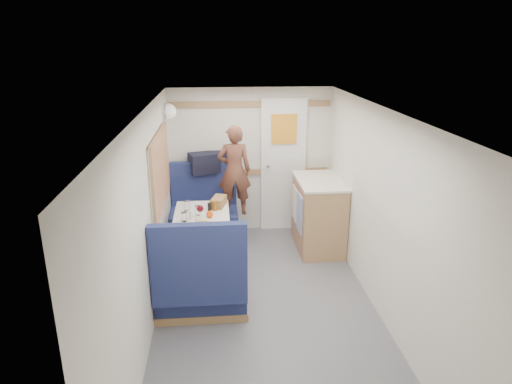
{
  "coord_description": "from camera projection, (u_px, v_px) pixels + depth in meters",
  "views": [
    {
      "loc": [
        -0.46,
        -3.82,
        2.6
      ],
      "look_at": [
        -0.04,
        0.9,
        1.0
      ],
      "focal_mm": 32.0,
      "sensor_mm": 36.0,
      "label": 1
    }
  ],
  "objects": [
    {
      "name": "wall_right",
      "position": [
        386.0,
        219.0,
        4.25
      ],
      "size": [
        0.02,
        4.5,
        2.0
      ],
      "primitive_type": "cube",
      "color": "silver",
      "rests_on": "floor"
    },
    {
      "name": "cheese_block",
      "position": [
        203.0,
        221.0,
        4.86
      ],
      "size": [
        0.12,
        0.09,
        0.04
      ],
      "primitive_type": "cube",
      "rotation": [
        0.0,
        0.0,
        -0.27
      ],
      "color": "#EDE288",
      "rests_on": "tray"
    },
    {
      "name": "wine_glass",
      "position": [
        200.0,
        209.0,
        4.95
      ],
      "size": [
        0.08,
        0.08,
        0.17
      ],
      "color": "white",
      "rests_on": "dinette_table"
    },
    {
      "name": "oak_trim_low",
      "position": [
        251.0,
        172.0,
        6.31
      ],
      "size": [
        2.15,
        0.02,
        0.08
      ],
      "primitive_type": "cube",
      "color": "#986344",
      "rests_on": "wall_back"
    },
    {
      "name": "tumbler_mid",
      "position": [
        187.0,
        206.0,
        5.23
      ],
      "size": [
        0.07,
        0.07,
        0.12
      ],
      "primitive_type": "cylinder",
      "color": "white",
      "rests_on": "dinette_table"
    },
    {
      "name": "pepper_grinder",
      "position": [
        209.0,
        207.0,
        5.22
      ],
      "size": [
        0.04,
        0.04,
        0.1
      ],
      "primitive_type": "cylinder",
      "color": "black",
      "rests_on": "dinette_table"
    },
    {
      "name": "tumbler_left",
      "position": [
        184.0,
        217.0,
        4.93
      ],
      "size": [
        0.06,
        0.06,
        0.1
      ],
      "primitive_type": "cylinder",
      "color": "silver",
      "rests_on": "dinette_table"
    },
    {
      "name": "oak_trim_high",
      "position": [
        250.0,
        104.0,
        6.01
      ],
      "size": [
        2.15,
        0.02,
        0.08
      ],
      "primitive_type": "cube",
      "color": "#986344",
      "rests_on": "wall_back"
    },
    {
      "name": "orange_fruit",
      "position": [
        210.0,
        214.0,
        4.99
      ],
      "size": [
        0.08,
        0.08,
        0.08
      ],
      "primitive_type": "sphere",
      "color": "#D76609",
      "rests_on": "tray"
    },
    {
      "name": "bread_loaf",
      "position": [
        219.0,
        202.0,
        5.38
      ],
      "size": [
        0.2,
        0.29,
        0.11
      ],
      "primitive_type": "cube",
      "rotation": [
        0.0,
        0.0,
        -0.26
      ],
      "color": "brown",
      "rests_on": "dinette_table"
    },
    {
      "name": "galley_counter",
      "position": [
        318.0,
        214.0,
        5.86
      ],
      "size": [
        0.57,
        0.92,
        0.92
      ],
      "color": "#986344",
      "rests_on": "floor"
    },
    {
      "name": "tray",
      "position": [
        208.0,
        222.0,
        4.91
      ],
      "size": [
        0.3,
        0.37,
        0.02
      ],
      "primitive_type": "cube",
      "rotation": [
        0.0,
        0.0,
        0.14
      ],
      "color": "white",
      "rests_on": "dinette_table"
    },
    {
      "name": "bench_far",
      "position": [
        204.0,
        220.0,
        6.09
      ],
      "size": [
        0.9,
        0.59,
        1.05
      ],
      "color": "#18274C",
      "rests_on": "floor"
    },
    {
      "name": "floor",
      "position": [
        268.0,
        318.0,
        4.47
      ],
      "size": [
        4.5,
        4.5,
        0.0
      ],
      "primitive_type": "plane",
      "color": "#515156",
      "rests_on": "ground"
    },
    {
      "name": "ceiling",
      "position": [
        270.0,
        114.0,
        3.84
      ],
      "size": [
        4.5,
        4.5,
        0.0
      ],
      "primitive_type": "plane",
      "rotation": [
        3.14,
        0.0,
        0.0
      ],
      "color": "silver",
      "rests_on": "wall_back"
    },
    {
      "name": "wall_left",
      "position": [
        147.0,
        228.0,
        4.06
      ],
      "size": [
        0.02,
        4.5,
        2.0
      ],
      "primitive_type": "cube",
      "color": "silver",
      "rests_on": "floor"
    },
    {
      "name": "dome_light",
      "position": [
        168.0,
        112.0,
        5.58
      ],
      "size": [
        0.2,
        0.2,
        0.2
      ],
      "primitive_type": "sphere",
      "color": "white",
      "rests_on": "wall_left"
    },
    {
      "name": "ledge",
      "position": [
        203.0,
        173.0,
        6.14
      ],
      "size": [
        0.9,
        0.14,
        0.04
      ],
      "primitive_type": "cube",
      "color": "#986344",
      "rests_on": "bench_far"
    },
    {
      "name": "side_window",
      "position": [
        160.0,
        170.0,
        4.93
      ],
      "size": [
        0.04,
        1.3,
        0.72
      ],
      "primitive_type": "cube",
      "color": "#A9BB9E",
      "rests_on": "wall_left"
    },
    {
      "name": "beer_glass",
      "position": [
        215.0,
        206.0,
        5.25
      ],
      "size": [
        0.07,
        0.07,
        0.11
      ],
      "primitive_type": "cylinder",
      "color": "#8C5014",
      "rests_on": "dinette_table"
    },
    {
      "name": "wall_back",
      "position": [
        251.0,
        161.0,
        6.28
      ],
      "size": [
        2.2,
        0.02,
        2.0
      ],
      "primitive_type": "cube",
      "color": "silver",
      "rests_on": "floor"
    },
    {
      "name": "person",
      "position": [
        234.0,
        171.0,
        5.73
      ],
      "size": [
        0.42,
        0.28,
        1.15
      ],
      "primitive_type": "imported",
      "rotation": [
        0.0,
        0.0,
        3.16
      ],
      "color": "brown",
      "rests_on": "bench_far"
    },
    {
      "name": "bench_near",
      "position": [
        201.0,
        287.0,
        4.45
      ],
      "size": [
        0.9,
        0.59,
        1.05
      ],
      "color": "#18274C",
      "rests_on": "floor"
    },
    {
      "name": "rear_door",
      "position": [
        283.0,
        163.0,
        6.3
      ],
      "size": [
        0.62,
        0.12,
        1.86
      ],
      "color": "white",
      "rests_on": "wall_back"
    },
    {
      "name": "duffel_bag",
      "position": [
        210.0,
        162.0,
        6.1
      ],
      "size": [
        0.6,
        0.42,
        0.26
      ],
      "primitive_type": "cube",
      "rotation": [
        0.0,
        0.0,
        0.32
      ],
      "color": "black",
      "rests_on": "ledge"
    },
    {
      "name": "salt_grinder",
      "position": [
        190.0,
        215.0,
        4.99
      ],
      "size": [
        0.04,
        0.04,
        0.09
      ],
      "primitive_type": "cylinder",
      "color": "silver",
      "rests_on": "dinette_table"
    },
    {
      "name": "dinette_table",
      "position": [
        202.0,
        227.0,
        5.18
      ],
      "size": [
        0.62,
        0.92,
        0.72
      ],
      "color": "white",
      "rests_on": "floor"
    },
    {
      "name": "tumbler_right",
      "position": [
        198.0,
        210.0,
        5.11
      ],
      "size": [
        0.07,
        0.07,
        0.11
      ],
      "primitive_type": "cylinder",
      "color": "white",
      "rests_on": "dinette_table"
    }
  ]
}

